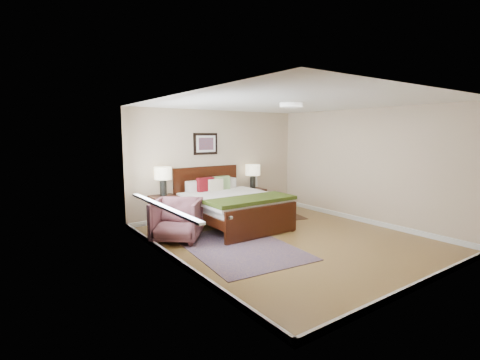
{
  "coord_description": "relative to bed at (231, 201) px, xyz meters",
  "views": [
    {
      "loc": [
        -4.34,
        -4.61,
        1.96
      ],
      "look_at": [
        -0.45,
        0.93,
        1.05
      ],
      "focal_mm": 26.0,
      "sensor_mm": 36.0,
      "label": 1
    }
  ],
  "objects": [
    {
      "name": "floor",
      "position": [
        0.35,
        -1.43,
        -0.54
      ],
      "size": [
        5.0,
        5.0,
        0.0
      ],
      "primitive_type": "plane",
      "color": "olive",
      "rests_on": "ground"
    },
    {
      "name": "back_wall",
      "position": [
        0.35,
        1.07,
        0.71
      ],
      "size": [
        4.5,
        0.04,
        2.5
      ],
      "primitive_type": "cube",
      "color": "#C0A98B",
      "rests_on": "ground"
    },
    {
      "name": "front_wall",
      "position": [
        0.35,
        -3.93,
        0.71
      ],
      "size": [
        4.5,
        0.04,
        2.5
      ],
      "primitive_type": "cube",
      "color": "#C0A98B",
      "rests_on": "ground"
    },
    {
      "name": "left_wall",
      "position": [
        -1.9,
        -1.43,
        0.71
      ],
      "size": [
        0.04,
        5.0,
        2.5
      ],
      "primitive_type": "cube",
      "color": "#C0A98B",
      "rests_on": "ground"
    },
    {
      "name": "right_wall",
      "position": [
        2.6,
        -1.43,
        0.71
      ],
      "size": [
        0.04,
        5.0,
        2.5
      ],
      "primitive_type": "cube",
      "color": "#C0A98B",
      "rests_on": "ground"
    },
    {
      "name": "ceiling",
      "position": [
        0.35,
        -1.43,
        1.96
      ],
      "size": [
        4.5,
        5.0,
        0.02
      ],
      "primitive_type": "cube",
      "color": "white",
      "rests_on": "back_wall"
    },
    {
      "name": "window",
      "position": [
        -1.85,
        -0.73,
        0.84
      ],
      "size": [
        0.11,
        2.72,
        1.32
      ],
      "color": "silver",
      "rests_on": "left_wall"
    },
    {
      "name": "door",
      "position": [
        -1.88,
        -3.18,
        0.53
      ],
      "size": [
        0.06,
        1.0,
        2.18
      ],
      "color": "silver",
      "rests_on": "ground"
    },
    {
      "name": "ceil_fixture",
      "position": [
        0.35,
        -1.43,
        1.92
      ],
      "size": [
        0.44,
        0.44,
        0.08
      ],
      "color": "white",
      "rests_on": "ceiling"
    },
    {
      "name": "bed",
      "position": [
        0.0,
        0.0,
        0.0
      ],
      "size": [
        1.8,
        2.18,
        1.17
      ],
      "color": "#371408",
      "rests_on": "ground"
    },
    {
      "name": "wall_art",
      "position": [
        0.0,
        1.04,
        1.18
      ],
      "size": [
        0.62,
        0.05,
        0.5
      ],
      "color": "black",
      "rests_on": "back_wall"
    },
    {
      "name": "nightstand_left",
      "position": [
        -1.15,
        0.82,
        -0.02
      ],
      "size": [
        0.54,
        0.49,
        0.64
      ],
      "color": "#371408",
      "rests_on": "ground"
    },
    {
      "name": "nightstand_right",
      "position": [
        1.23,
        0.83,
        -0.19
      ],
      "size": [
        0.58,
        0.43,
        0.57
      ],
      "color": "#371408",
      "rests_on": "ground"
    },
    {
      "name": "lamp_left",
      "position": [
        -1.15,
        0.84,
        0.54
      ],
      "size": [
        0.36,
        0.36,
        0.61
      ],
      "color": "black",
      "rests_on": "nightstand_left"
    },
    {
      "name": "lamp_right",
      "position": [
        1.23,
        0.84,
        0.47
      ],
      "size": [
        0.36,
        0.36,
        0.61
      ],
      "color": "black",
      "rests_on": "nightstand_right"
    },
    {
      "name": "armchair",
      "position": [
        -1.39,
        -0.31,
        -0.15
      ],
      "size": [
        1.18,
        1.19,
        0.78
      ],
      "primitive_type": "imported",
      "rotation": [
        0.0,
        0.0,
        -0.68
      ],
      "color": "brown",
      "rests_on": "ground"
    },
    {
      "name": "rug_persian",
      "position": [
        -0.67,
        -1.28,
        -0.54
      ],
      "size": [
        1.9,
        2.52,
        0.01
      ],
      "primitive_type": "cube",
      "rotation": [
        0.0,
        0.0,
        -0.1
      ],
      "color": "#0F0E46",
      "rests_on": "ground"
    },
    {
      "name": "rug_navy",
      "position": [
        1.55,
        0.07,
        -0.54
      ],
      "size": [
        0.99,
        1.26,
        0.01
      ],
      "primitive_type": "cube",
      "rotation": [
        0.0,
        0.0,
        -0.24
      ],
      "color": "black",
      "rests_on": "ground"
    }
  ]
}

